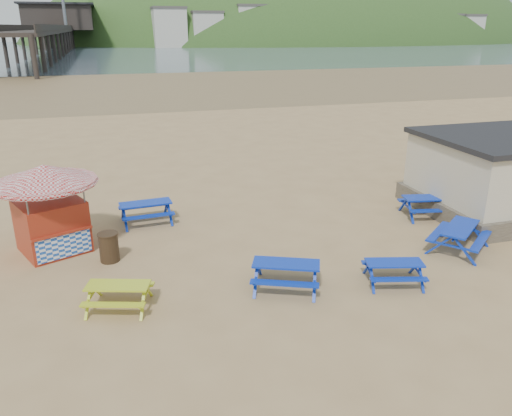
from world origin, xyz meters
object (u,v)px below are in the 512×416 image
object	(u,v)px
picnic_table_blue_a	(146,212)
picnic_table_yellow	(119,296)
ice_cream_kiosk	(48,197)
litter_bin	(109,247)

from	to	relation	value
picnic_table_blue_a	picnic_table_yellow	distance (m)	6.25
ice_cream_kiosk	litter_bin	xyz separation A→B (m)	(1.77, -1.40, -1.39)
picnic_table_blue_a	litter_bin	bearing A→B (deg)	-118.72
ice_cream_kiosk	litter_bin	world-z (taller)	ice_cream_kiosk
ice_cream_kiosk	litter_bin	distance (m)	2.65
ice_cream_kiosk	picnic_table_yellow	bearing A→B (deg)	-89.53
picnic_table_blue_a	picnic_table_yellow	size ratio (longest dim) A/B	1.02
picnic_table_blue_a	ice_cream_kiosk	xyz separation A→B (m)	(-3.20, -1.69, 1.47)
picnic_table_yellow	litter_bin	world-z (taller)	litter_bin
litter_bin	picnic_table_blue_a	bearing A→B (deg)	65.15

